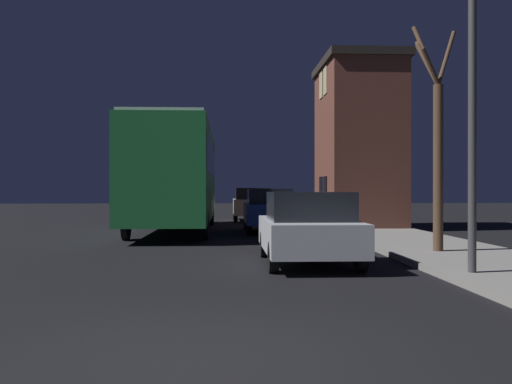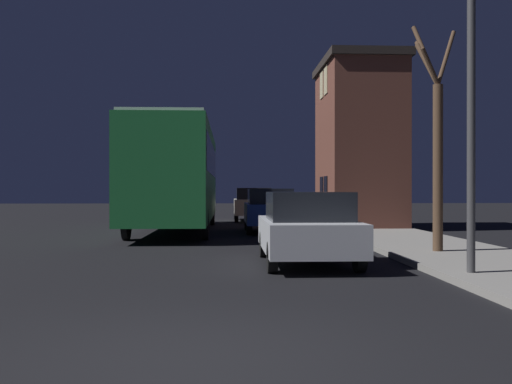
{
  "view_description": "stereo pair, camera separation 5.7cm",
  "coord_description": "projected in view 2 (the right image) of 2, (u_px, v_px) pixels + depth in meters",
  "views": [
    {
      "loc": [
        0.21,
        -5.23,
        1.53
      ],
      "look_at": [
        1.06,
        11.38,
        1.47
      ],
      "focal_mm": 40.0,
      "sensor_mm": 36.0,
      "label": 1
    },
    {
      "loc": [
        0.27,
        -5.23,
        1.53
      ],
      "look_at": [
        1.06,
        11.38,
        1.47
      ],
      "focal_mm": 40.0,
      "sensor_mm": 36.0,
      "label": 2
    }
  ],
  "objects": [
    {
      "name": "ground_plane",
      "position": [
        199.0,
        357.0,
        5.22
      ],
      "size": [
        120.0,
        120.0,
        0.0
      ],
      "primitive_type": "plane",
      "color": "black"
    },
    {
      "name": "brick_building",
      "position": [
        359.0,
        142.0,
        22.93
      ],
      "size": [
        3.07,
        4.85,
        6.62
      ],
      "color": "brown",
      "rests_on": "sidewalk"
    },
    {
      "name": "streetlamp",
      "position": [
        450.0,
        23.0,
        9.66
      ],
      "size": [
        1.19,
        0.44,
        6.06
      ],
      "color": "#38383A",
      "rests_on": "sidewalk"
    },
    {
      "name": "bare_tree",
      "position": [
        436.0,
        135.0,
        13.21
      ],
      "size": [
        1.09,
        1.23,
        5.4
      ],
      "color": "#473323",
      "rests_on": "sidewalk"
    },
    {
      "name": "bus",
      "position": [
        177.0,
        170.0,
        21.13
      ],
      "size": [
        2.61,
        11.52,
        3.81
      ],
      "color": "#1E6B33",
      "rests_on": "ground"
    },
    {
      "name": "car_near_lane",
      "position": [
        307.0,
        227.0,
        11.72
      ],
      "size": [
        1.81,
        3.84,
        1.49
      ],
      "color": "#B7BABF",
      "rests_on": "ground"
    },
    {
      "name": "car_mid_lane",
      "position": [
        269.0,
        209.0,
        20.63
      ],
      "size": [
        1.74,
        3.81,
        1.58
      ],
      "color": "navy",
      "rests_on": "ground"
    },
    {
      "name": "car_far_lane",
      "position": [
        253.0,
        204.0,
        28.36
      ],
      "size": [
        1.89,
        4.0,
        1.63
      ],
      "color": "beige",
      "rests_on": "ground"
    }
  ]
}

